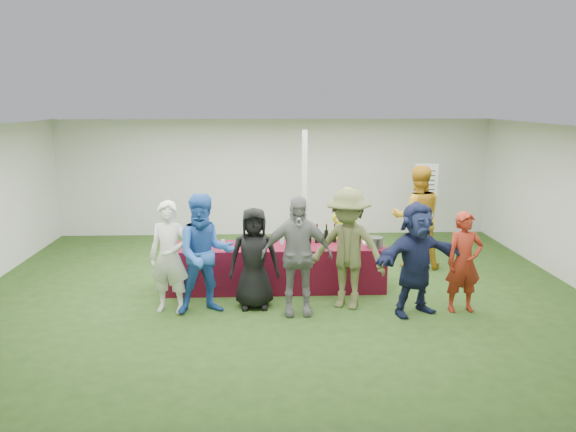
{
  "coord_description": "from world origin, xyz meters",
  "views": [
    {
      "loc": [
        -0.25,
        -8.99,
        3.12
      ],
      "look_at": [
        0.14,
        0.04,
        1.25
      ],
      "focal_mm": 35.0,
      "sensor_mm": 36.0,
      "label": 1
    }
  ],
  "objects_px": {
    "dump_bucket": "(375,243)",
    "customer_2": "(254,258)",
    "customer_3": "(297,255)",
    "serving_table": "(276,267)",
    "customer_5": "(416,259)",
    "wine_list_sign": "(426,186)",
    "customer_4": "(348,249)",
    "customer_6": "(464,262)",
    "staff_back": "(417,217)",
    "customer_1": "(205,254)",
    "customer_0": "(169,257)",
    "staff_pourer": "(345,230)"
  },
  "relations": [
    {
      "from": "serving_table",
      "to": "customer_3",
      "type": "relative_size",
      "value": 2.02
    },
    {
      "from": "customer_1",
      "to": "serving_table",
      "type": "bearing_deg",
      "value": 31.01
    },
    {
      "from": "staff_pourer",
      "to": "customer_4",
      "type": "relative_size",
      "value": 0.87
    },
    {
      "from": "staff_pourer",
      "to": "wine_list_sign",
      "type": "bearing_deg",
      "value": -159.09
    },
    {
      "from": "dump_bucket",
      "to": "customer_3",
      "type": "xyz_separation_m",
      "value": [
        -1.33,
        -0.9,
        0.05
      ]
    },
    {
      "from": "dump_bucket",
      "to": "wine_list_sign",
      "type": "relative_size",
      "value": 0.15
    },
    {
      "from": "staff_pourer",
      "to": "customer_3",
      "type": "xyz_separation_m",
      "value": [
        -1.0,
        -1.97,
        0.09
      ]
    },
    {
      "from": "staff_back",
      "to": "customer_3",
      "type": "distance_m",
      "value": 3.29
    },
    {
      "from": "customer_1",
      "to": "customer_3",
      "type": "height_order",
      "value": "customer_1"
    },
    {
      "from": "serving_table",
      "to": "dump_bucket",
      "type": "bearing_deg",
      "value": -7.77
    },
    {
      "from": "serving_table",
      "to": "customer_3",
      "type": "bearing_deg",
      "value": -75.99
    },
    {
      "from": "serving_table",
      "to": "customer_5",
      "type": "distance_m",
      "value": 2.41
    },
    {
      "from": "customer_0",
      "to": "customer_5",
      "type": "height_order",
      "value": "customer_5"
    },
    {
      "from": "serving_table",
      "to": "customer_4",
      "type": "xyz_separation_m",
      "value": [
        1.06,
        -0.9,
        0.54
      ]
    },
    {
      "from": "serving_table",
      "to": "customer_2",
      "type": "distance_m",
      "value": 1.0
    },
    {
      "from": "wine_list_sign",
      "to": "customer_5",
      "type": "distance_m",
      "value": 4.1
    },
    {
      "from": "customer_5",
      "to": "customer_6",
      "type": "xyz_separation_m",
      "value": [
        0.74,
        0.08,
        -0.09
      ]
    },
    {
      "from": "customer_3",
      "to": "customer_0",
      "type": "bearing_deg",
      "value": 173.83
    },
    {
      "from": "dump_bucket",
      "to": "customer_4",
      "type": "distance_m",
      "value": 0.88
    },
    {
      "from": "staff_back",
      "to": "customer_0",
      "type": "bearing_deg",
      "value": 28.46
    },
    {
      "from": "serving_table",
      "to": "customer_1",
      "type": "xyz_separation_m",
      "value": [
        -1.07,
        -1.02,
        0.52
      ]
    },
    {
      "from": "staff_back",
      "to": "wine_list_sign",
      "type": "bearing_deg",
      "value": -108.86
    },
    {
      "from": "staff_back",
      "to": "customer_2",
      "type": "bearing_deg",
      "value": 35.61
    },
    {
      "from": "staff_back",
      "to": "customer_3",
      "type": "xyz_separation_m",
      "value": [
        -2.39,
        -2.26,
        -0.08
      ]
    },
    {
      "from": "dump_bucket",
      "to": "customer_2",
      "type": "distance_m",
      "value": 2.06
    },
    {
      "from": "serving_table",
      "to": "staff_back",
      "type": "height_order",
      "value": "staff_back"
    },
    {
      "from": "dump_bucket",
      "to": "customer_1",
      "type": "height_order",
      "value": "customer_1"
    },
    {
      "from": "customer_0",
      "to": "customer_2",
      "type": "bearing_deg",
      "value": 17.29
    },
    {
      "from": "customer_4",
      "to": "staff_pourer",
      "type": "bearing_deg",
      "value": 108.63
    },
    {
      "from": "customer_4",
      "to": "dump_bucket",
      "type": "bearing_deg",
      "value": 76.96
    },
    {
      "from": "wine_list_sign",
      "to": "customer_4",
      "type": "relative_size",
      "value": 0.98
    },
    {
      "from": "dump_bucket",
      "to": "customer_2",
      "type": "relative_size",
      "value": 0.17
    },
    {
      "from": "staff_back",
      "to": "customer_3",
      "type": "bearing_deg",
      "value": 45.8
    },
    {
      "from": "customer_3",
      "to": "customer_4",
      "type": "xyz_separation_m",
      "value": [
        0.78,
        0.22,
        0.03
      ]
    },
    {
      "from": "customer_2",
      "to": "customer_4",
      "type": "xyz_separation_m",
      "value": [
        1.41,
        -0.06,
        0.14
      ]
    },
    {
      "from": "customer_1",
      "to": "customer_4",
      "type": "relative_size",
      "value": 0.98
    },
    {
      "from": "customer_2",
      "to": "customer_6",
      "type": "bearing_deg",
      "value": -7.22
    },
    {
      "from": "customer_2",
      "to": "customer_3",
      "type": "relative_size",
      "value": 0.87
    },
    {
      "from": "wine_list_sign",
      "to": "customer_3",
      "type": "relative_size",
      "value": 1.01
    },
    {
      "from": "customer_1",
      "to": "customer_3",
      "type": "distance_m",
      "value": 1.35
    },
    {
      "from": "serving_table",
      "to": "customer_6",
      "type": "xyz_separation_m",
      "value": [
        2.77,
        -1.14,
        0.39
      ]
    },
    {
      "from": "serving_table",
      "to": "staff_pourer",
      "type": "bearing_deg",
      "value": 33.36
    },
    {
      "from": "dump_bucket",
      "to": "wine_list_sign",
      "type": "distance_m",
      "value": 3.36
    },
    {
      "from": "serving_table",
      "to": "staff_pourer",
      "type": "distance_m",
      "value": 1.59
    },
    {
      "from": "staff_back",
      "to": "customer_5",
      "type": "distance_m",
      "value": 2.44
    },
    {
      "from": "staff_pourer",
      "to": "customer_6",
      "type": "distance_m",
      "value": 2.48
    },
    {
      "from": "serving_table",
      "to": "customer_0",
      "type": "xyz_separation_m",
      "value": [
        -1.6,
        -0.95,
        0.47
      ]
    },
    {
      "from": "staff_pourer",
      "to": "customer_0",
      "type": "relative_size",
      "value": 0.95
    },
    {
      "from": "customer_5",
      "to": "customer_1",
      "type": "bearing_deg",
      "value": 153.48
    },
    {
      "from": "staff_pourer",
      "to": "customer_3",
      "type": "distance_m",
      "value": 2.21
    }
  ]
}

